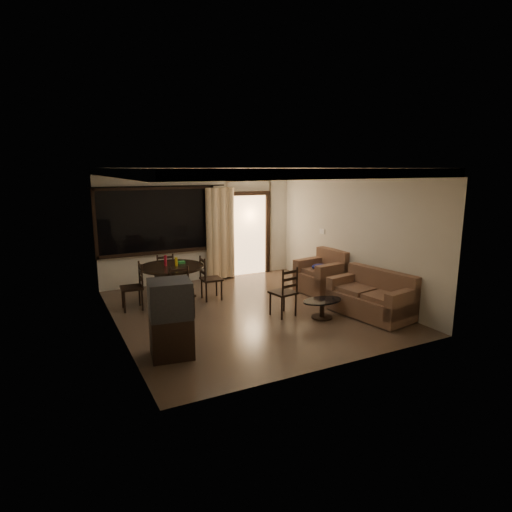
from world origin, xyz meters
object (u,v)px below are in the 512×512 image
tv_cabinet (171,319)px  armchair (323,275)px  dining_table (172,274)px  coffee_table (322,306)px  side_chair (283,301)px  dining_chair_north (165,282)px  sofa (373,298)px  dining_chair_south (183,302)px  dining_chair_west (133,296)px  dining_chair_east (211,287)px

tv_cabinet → armchair: 4.43m
dining_table → coffee_table: (2.30, -2.10, -0.41)m
dining_table → side_chair: dining_table is taller
dining_table → dining_chair_north: 0.87m
tv_cabinet → coffee_table: bearing=14.9°
tv_cabinet → sofa: size_ratio=0.70×
dining_table → tv_cabinet: tv_cabinet is taller
dining_chair_north → coffee_table: (2.26, -2.88, -0.05)m
armchair → dining_table: bearing=161.1°
side_chair → sofa: bearing=144.7°
dining_table → dining_chair_south: size_ratio=1.39×
dining_table → dining_chair_south: dining_table is taller
dining_chair_west → dining_chair_north: (0.85, 0.74, 0.00)m
coffee_table → side_chair: bearing=143.6°
dining_chair_south → side_chair: side_chair is taller
dining_chair_west → dining_table: bearing=90.0°
dining_chair_west → dining_chair_north: bearing=134.2°
sofa → dining_table: bearing=134.2°
armchair → coffee_table: size_ratio=1.30×
dining_chair_south → sofa: 3.65m
dining_chair_west → coffee_table: 3.77m
dining_chair_south → armchair: 3.39m
dining_chair_east → dining_chair_west: bearing=89.9°
dining_table → dining_chair_east: bearing=-3.1°
dining_chair_west → dining_chair_east: 1.64m
dining_chair_north → coffee_table: 3.66m
dining_chair_east → side_chair: bearing=-148.7°
dining_table → tv_cabinet: bearing=-106.4°
tv_cabinet → dining_chair_north: bearing=85.1°
tv_cabinet → armchair: tv_cabinet is taller
tv_cabinet → side_chair: (2.42, 0.79, -0.31)m
tv_cabinet → coffee_table: tv_cabinet is taller
dining_chair_west → side_chair: 3.03m
dining_chair_west → dining_chair_south: (0.76, -0.90, 0.02)m
sofa → armchair: size_ratio=1.63×
dining_table → coffee_table: 3.14m
dining_chair_east → coffee_table: (1.46, -2.05, -0.05)m
tv_cabinet → dining_chair_west: bearing=100.3°
dining_chair_south → armchair: (3.38, 0.18, 0.08)m
armchair → side_chair: side_chair is taller
dining_table → sofa: 4.06m
side_chair → tv_cabinet: bearing=8.3°
armchair → dining_chair_east: bearing=158.4°
dining_chair_south → armchair: armchair is taller
dining_chair_south → armchair: bearing=6.0°
tv_cabinet → coffee_table: (3.02, 0.35, -0.36)m
dining_chair_south → tv_cabinet: size_ratio=0.80×
dining_chair_east → armchair: 2.58m
side_chair → armchair: bearing=-158.7°
dining_table → dining_chair_west: dining_table is taller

